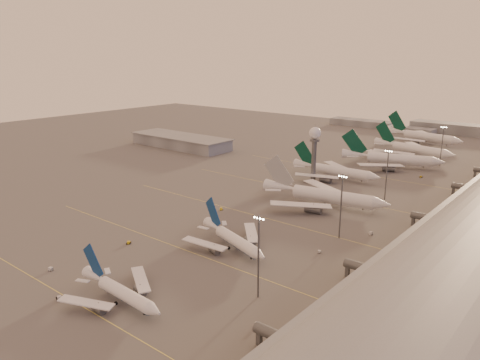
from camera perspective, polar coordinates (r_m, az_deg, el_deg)
The scene contains 26 objects.
ground at distance 176.28m, azimuth -13.15°, elevation -7.84°, with size 700.00×700.00×0.00m, color #504E4E.
taxiway_markings at distance 195.27m, azimuth 5.59°, elevation -5.17°, with size 180.00×185.25×0.02m.
hangar at distance 350.67m, azimuth -7.24°, elevation 4.72°, with size 82.00×27.00×8.50m.
radar_tower at distance 255.02m, azimuth 9.07°, elevation 4.47°, with size 6.40×6.40×31.10m.
mast_a at distance 132.71m, azimuth 2.26°, elevation -8.88°, with size 3.60×0.56×25.00m.
mast_b at distance 178.16m, azimuth 12.22°, elevation -2.81°, with size 3.60×0.56×25.00m.
mast_c at distance 228.60m, azimuth 17.46°, elevation 0.84°, with size 3.60×0.56×25.00m.
mast_d at distance 312.94m, azimuth 23.41°, elevation 4.05°, with size 3.60×0.56×25.00m.
distant_horizon at distance 445.67m, azimuth 22.28°, elevation 5.90°, with size 165.00×37.50×9.00m.
narrowbody_near at distance 138.72m, azimuth -14.36°, elevation -13.29°, with size 35.63×28.42×13.92m.
narrowbody_mid at distance 168.26m, azimuth -0.85°, elevation -7.42°, with size 37.75×29.63×15.28m.
widebody_white at distance 216.94m, azimuth 10.25°, elevation -2.21°, with size 60.22×47.90×21.30m.
greentail_a at distance 264.92m, azimuth 11.56°, elevation 0.86°, with size 52.60×42.46×19.10m.
greentail_b at distance 300.56m, azimuth 18.04°, elevation 2.23°, with size 59.43×47.27×22.28m.
greentail_c at distance 336.77m, azimuth 20.35°, elevation 3.35°, with size 58.92×47.15×21.61m.
greentail_d at distance 387.96m, azimuth 21.45°, elevation 4.76°, with size 62.82×50.24×23.08m.
gsv_truck_a at distance 164.58m, azimuth -21.99°, elevation -9.86°, with size 6.25×3.89×2.38m.
gsv_tug_near at distance 146.30m, azimuth -21.14°, elevation -13.30°, with size 3.67×4.58×1.14m.
gsv_catering_a at distance 125.02m, azimuth 2.18°, elevation -16.62°, with size 5.24×3.24×3.99m.
gsv_tug_mid at distance 178.00m, azimuth -13.42°, elevation -7.45°, with size 3.73×4.01×0.99m.
gsv_truck_b at distance 167.98m, azimuth 9.78°, elevation -8.47°, with size 5.16×2.89×1.97m.
gsv_truck_c at distance 208.73m, azimuth -2.19°, elevation -3.38°, with size 5.47×5.90×2.40m.
gsv_catering_b at distance 187.73m, azimuth 15.77°, elevation -5.81°, with size 6.00×3.69×4.58m.
gsv_tug_far at distance 237.60m, azimuth 9.97°, elevation -1.46°, with size 3.60×3.34×0.89m.
gsv_truck_d at distance 269.89m, azimuth 4.78°, elevation 0.87°, with size 2.91×5.26×2.01m.
gsv_tug_hangar at distance 281.69m, azimuth 21.20°, elevation 0.36°, with size 3.24×2.28×0.85m.
Camera 1 is at (130.53, -96.92, 68.13)m, focal length 35.00 mm.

